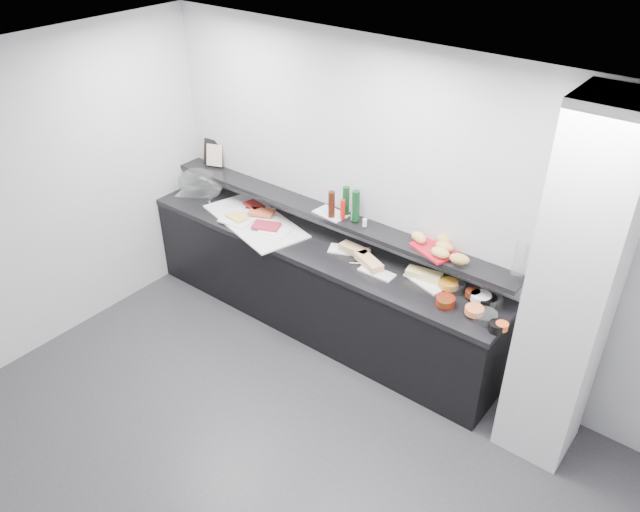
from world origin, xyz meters
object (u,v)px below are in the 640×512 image
Objects in this scene: cloche_base at (198,195)px; bread_tray at (435,250)px; sandwich_plate_mid at (377,272)px; framed_print at (213,153)px; carafe at (519,262)px; condiment_tray at (331,214)px.

bread_tray reaches higher than cloche_base.
cloche_base reaches higher than sandwich_plate_mid.
cloche_base is 2.20m from sandwich_plate_mid.
framed_print is 0.87× the size of carafe.
framed_print reaches higher than bread_tray.
condiment_tray is 1.02m from bread_tray.
framed_print is (-0.03, 0.28, 0.36)m from cloche_base.
cloche_base is 2.60m from bread_tray.
sandwich_plate_mid is at bearing -166.05° from carafe.
carafe is at bearing 23.11° from bread_tray.
carafe reaches higher than framed_print.
sandwich_plate_mid is at bearing -127.31° from bread_tray.
sandwich_plate_mid is 2.28m from framed_print.
sandwich_plate_mid is 1.17× the size of framed_print.
carafe is at bearing 13.74° from sandwich_plate_mid.
condiment_tray reaches higher than sandwich_plate_mid.
carafe is (0.67, 0.02, 0.14)m from bread_tray.
bread_tray is at bearing 31.50° from sandwich_plate_mid.
carafe is at bearing -17.91° from cloche_base.
cloche_base is 3.28m from carafe.
carafe reaches higher than sandwich_plate_mid.
cloche_base is 1.59m from condiment_tray.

